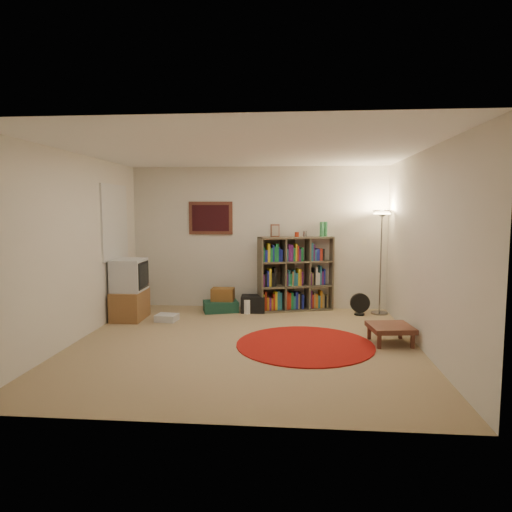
% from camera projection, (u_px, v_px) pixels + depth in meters
% --- Properties ---
extents(room, '(4.54, 4.54, 2.54)m').
position_uv_depth(room, '(240.00, 248.00, 5.91)').
color(room, '#977D58').
rests_on(room, ground).
extents(bookshelf, '(1.33, 0.73, 1.54)m').
position_uv_depth(bookshelf, '(294.00, 275.00, 7.93)').
color(bookshelf, brown).
rests_on(bookshelf, ground).
extents(floor_lamp, '(0.42, 0.42, 1.75)m').
position_uv_depth(floor_lamp, '(382.00, 228.00, 7.54)').
color(floor_lamp, gray).
rests_on(floor_lamp, ground).
extents(floor_fan, '(0.33, 0.19, 0.37)m').
position_uv_depth(floor_fan, '(360.00, 304.00, 7.56)').
color(floor_fan, black).
rests_on(floor_fan, ground).
extents(tv_stand, '(0.48, 0.67, 0.97)m').
position_uv_depth(tv_stand, '(130.00, 290.00, 7.28)').
color(tv_stand, brown).
rests_on(tv_stand, ground).
extents(dvd_box, '(0.35, 0.31, 0.11)m').
position_uv_depth(dvd_box, '(167.00, 318.00, 7.19)').
color(dvd_box, silver).
rests_on(dvd_box, ground).
extents(suitcase, '(0.66, 0.53, 0.19)m').
position_uv_depth(suitcase, '(221.00, 306.00, 7.84)').
color(suitcase, '#163D2D').
rests_on(suitcase, ground).
extents(wicker_basket, '(0.38, 0.28, 0.22)m').
position_uv_depth(wicker_basket, '(223.00, 294.00, 7.86)').
color(wicker_basket, brown).
rests_on(wicker_basket, suitcase).
extents(duffel_bag, '(0.42, 0.35, 0.28)m').
position_uv_depth(duffel_bag, '(253.00, 304.00, 7.83)').
color(duffel_bag, black).
rests_on(duffel_bag, ground).
extents(paper_towel, '(0.14, 0.14, 0.24)m').
position_uv_depth(paper_towel, '(247.00, 307.00, 7.69)').
color(paper_towel, white).
rests_on(paper_towel, ground).
extents(red_rug, '(1.79, 1.79, 0.02)m').
position_uv_depth(red_rug, '(305.00, 345.00, 5.93)').
color(red_rug, maroon).
rests_on(red_rug, ground).
extents(side_table, '(0.60, 0.60, 0.25)m').
position_uv_depth(side_table, '(390.00, 328.00, 5.98)').
color(side_table, '#4A231A').
rests_on(side_table, ground).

